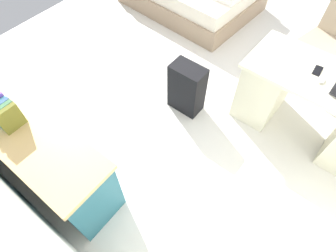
{
  "coord_description": "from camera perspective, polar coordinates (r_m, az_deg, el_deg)",
  "views": [
    {
      "loc": [
        -1.14,
        2.15,
        2.45
      ],
      "look_at": [
        -0.33,
        1.12,
        0.6
      ],
      "focal_mm": 29.22,
      "sensor_mm": 36.0,
      "label": 1
    }
  ],
  "objects": [
    {
      "name": "ground_plane",
      "position": [
        3.45,
        7.25,
        9.09
      ],
      "size": [
        5.6,
        5.6,
        0.0
      ],
      "primitive_type": "plane",
      "color": "silver"
    },
    {
      "name": "desk",
      "position": [
        3.01,
        27.97,
        3.69
      ],
      "size": [
        1.45,
        0.69,
        0.75
      ],
      "color": "beige",
      "rests_on": "ground_plane"
    },
    {
      "name": "office_chair",
      "position": [
        3.73,
        29.92,
        14.3
      ],
      "size": [
        0.56,
        0.56,
        0.94
      ],
      "color": "black",
      "rests_on": "ground_plane"
    },
    {
      "name": "credenza",
      "position": [
        2.72,
        -26.59,
        -3.87
      ],
      "size": [
        1.8,
        0.48,
        0.73
      ],
      "color": "#235B6B",
      "rests_on": "ground_plane"
    },
    {
      "name": "suitcase_black",
      "position": [
        2.95,
        3.94,
        7.8
      ],
      "size": [
        0.36,
        0.22,
        0.59
      ],
      "primitive_type": "cube",
      "rotation": [
        0.0,
        0.0,
        0.0
      ],
      "color": "black",
      "rests_on": "ground_plane"
    },
    {
      "name": "computer_mouse",
      "position": [
        2.72,
        29.38,
        8.43
      ],
      "size": [
        0.06,
        0.1,
        0.03
      ],
      "primitive_type": "ellipsoid",
      "rotation": [
        0.0,
        0.0,
        -0.02
      ],
      "color": "white",
      "rests_on": "desk"
    },
    {
      "name": "cell_phone_by_mouse",
      "position": [
        2.81,
        28.74,
        10.11
      ],
      "size": [
        0.07,
        0.14,
        0.01
      ],
      "primitive_type": "cube",
      "rotation": [
        0.0,
        0.0,
        0.06
      ],
      "color": "black",
      "rests_on": "desk"
    }
  ]
}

